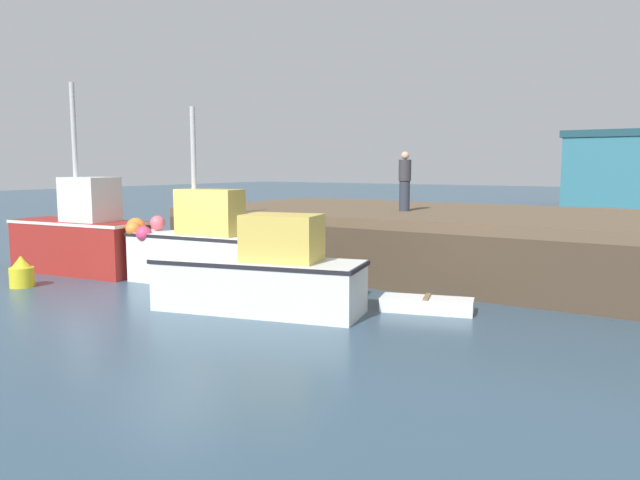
% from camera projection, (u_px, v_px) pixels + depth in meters
% --- Properties ---
extents(ground, '(120.00, 160.00, 0.10)m').
position_uv_depth(ground, '(168.00, 302.00, 13.26)').
color(ground, '#334C60').
extents(pier, '(14.04, 7.04, 1.66)m').
position_uv_depth(pier, '(434.00, 222.00, 16.57)').
color(pier, brown).
rests_on(pier, ground).
extents(fishing_boat_near_left, '(4.11, 1.78, 5.08)m').
position_uv_depth(fishing_boat_near_left, '(81.00, 237.00, 16.52)').
color(fishing_boat_near_left, maroon).
rests_on(fishing_boat_near_left, ground).
extents(fishing_boat_near_right, '(3.84, 1.46, 4.29)m').
position_uv_depth(fishing_boat_near_right, '(196.00, 247.00, 14.88)').
color(fishing_boat_near_right, silver).
rests_on(fishing_boat_near_right, ground).
extents(fishing_boat_mid, '(4.44, 2.36, 1.96)m').
position_uv_depth(fishing_boat_mid, '(262.00, 276.00, 12.12)').
color(fishing_boat_mid, silver).
rests_on(fishing_boat_mid, ground).
extents(rowboat, '(1.93, 1.13, 0.32)m').
position_uv_depth(rowboat, '(427.00, 305.00, 12.17)').
color(rowboat, white).
rests_on(rowboat, ground).
extents(dockworker, '(0.34, 0.34, 1.62)m').
position_uv_depth(dockworker, '(405.00, 181.00, 16.67)').
color(dockworker, '#2D3342').
rests_on(dockworker, pier).
extents(mooring_buoy_foreground, '(0.56, 0.56, 0.76)m').
position_uv_depth(mooring_buoy_foreground, '(22.00, 273.00, 14.63)').
color(mooring_buoy_foreground, yellow).
rests_on(mooring_buoy_foreground, ground).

